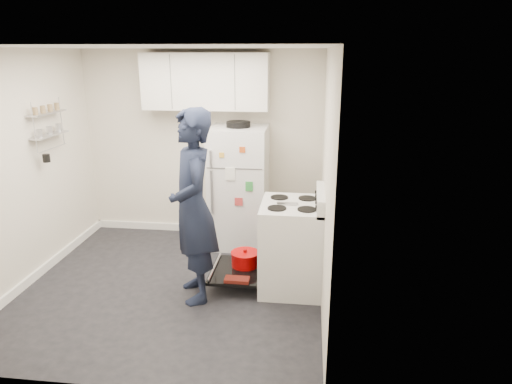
# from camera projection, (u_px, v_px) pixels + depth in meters

# --- Properties ---
(room) EXTENTS (3.21, 3.21, 2.51)m
(room) POSITION_uv_depth(u_px,v_px,m) (166.00, 179.00, 4.68)
(room) COLOR black
(room) RESTS_ON ground
(electric_range) EXTENTS (0.66, 0.76, 1.10)m
(electric_range) POSITION_uv_depth(u_px,v_px,m) (290.00, 246.00, 4.87)
(electric_range) COLOR silver
(electric_range) RESTS_ON ground
(open_oven_door) EXTENTS (0.55, 0.71, 0.24)m
(open_oven_door) POSITION_uv_depth(u_px,v_px,m) (241.00, 265.00, 5.06)
(open_oven_door) COLOR black
(open_oven_door) RESTS_ON ground
(refrigerator) EXTENTS (0.72, 0.74, 1.63)m
(refrigerator) POSITION_uv_depth(u_px,v_px,m) (239.00, 187.00, 5.90)
(refrigerator) COLOR white
(refrigerator) RESTS_ON ground
(upper_cabinets) EXTENTS (1.60, 0.33, 0.70)m
(upper_cabinets) POSITION_uv_depth(u_px,v_px,m) (206.00, 82.00, 5.74)
(upper_cabinets) COLOR silver
(upper_cabinets) RESTS_ON room
(wall_shelf_rack) EXTENTS (0.14, 0.60, 0.61)m
(wall_shelf_rack) POSITION_uv_depth(u_px,v_px,m) (48.00, 124.00, 5.15)
(wall_shelf_rack) COLOR #B2B2B7
(wall_shelf_rack) RESTS_ON room
(person) EXTENTS (0.71, 0.84, 1.96)m
(person) POSITION_uv_depth(u_px,v_px,m) (193.00, 207.00, 4.53)
(person) COLOR black
(person) RESTS_ON ground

